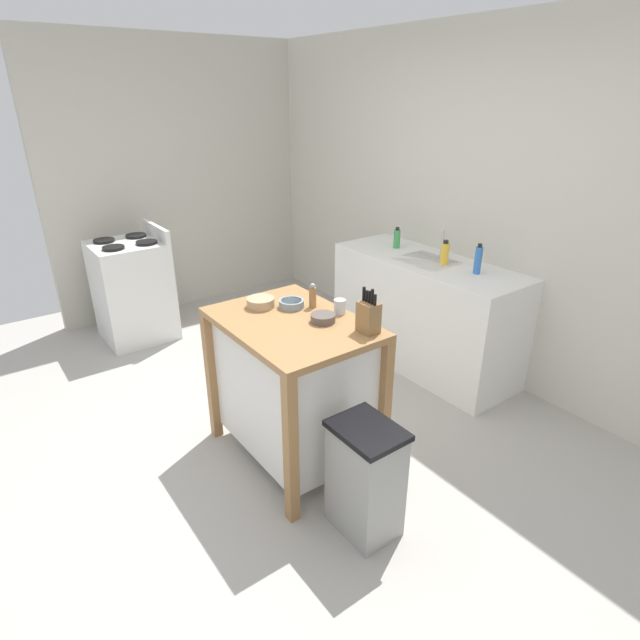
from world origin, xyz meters
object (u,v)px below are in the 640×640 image
at_px(kitchen_island, 293,382).
at_px(bottle_hand_soap, 478,260).
at_px(pepper_grinder, 313,296).
at_px(knife_block, 369,316).
at_px(trash_bin, 365,479).
at_px(bottle_spray_cleaner, 397,238).
at_px(bowl_stoneware_deep, 323,318).
at_px(bowl_ceramic_small, 261,302).
at_px(sink_faucet, 442,243).
at_px(drinking_cup, 340,307).
at_px(bottle_dish_soap, 445,253).
at_px(stove, 133,290).
at_px(bowl_ceramic_wide, 291,303).

relative_size(kitchen_island, bottle_hand_soap, 4.42).
bearing_deg(pepper_grinder, knife_block, 4.68).
height_order(knife_block, trash_bin, knife_block).
xyz_separation_m(trash_bin, bottle_spray_cleaner, (-1.50, 1.62, 0.66)).
bearing_deg(bowl_stoneware_deep, bottle_hand_soap, 92.27).
xyz_separation_m(kitchen_island, knife_block, (0.37, 0.25, 0.50)).
distance_m(bowl_ceramic_small, sink_faucet, 1.71).
bearing_deg(drinking_cup, pepper_grinder, -157.77).
height_order(knife_block, drinking_cup, knife_block).
relative_size(knife_block, bottle_spray_cleaner, 1.44).
distance_m(drinking_cup, bottle_dish_soap, 1.29).
bearing_deg(bowl_ceramic_small, trash_bin, -0.73).
relative_size(drinking_cup, pepper_grinder, 0.57).
bearing_deg(knife_block, bottle_dish_soap, 114.73).
distance_m(trash_bin, bottle_spray_cleaner, 2.30).
xyz_separation_m(knife_block, trash_bin, (0.36, -0.30, -0.69)).
bearing_deg(kitchen_island, sink_faucet, 102.40).
bearing_deg(sink_faucet, drinking_cup, -72.08).
xyz_separation_m(bottle_spray_cleaner, stove, (-1.51, -1.80, -0.52)).
distance_m(kitchen_island, pepper_grinder, 0.53).
xyz_separation_m(bowl_stoneware_deep, trash_bin, (0.61, -0.19, -0.63)).
xyz_separation_m(bowl_stoneware_deep, pepper_grinder, (-0.21, 0.08, 0.05)).
bearing_deg(bottle_spray_cleaner, bowl_stoneware_deep, -58.26).
relative_size(trash_bin, bottle_hand_soap, 2.85).
xyz_separation_m(kitchen_island, bottle_dish_soap, (-0.23, 1.54, 0.47)).
bearing_deg(sink_faucet, bottle_hand_soap, -13.47).
bearing_deg(trash_bin, sink_faucet, 122.50).
bearing_deg(pepper_grinder, drinking_cup, 22.23).
bearing_deg(bowl_ceramic_wide, knife_block, 15.17).
relative_size(kitchen_island, bowl_stoneware_deep, 6.95).
distance_m(bowl_ceramic_small, bowl_ceramic_wide, 0.19).
distance_m(knife_block, bowl_stoneware_deep, 0.28).
xyz_separation_m(pepper_grinder, trash_bin, (0.82, -0.26, -0.67)).
height_order(knife_block, pepper_grinder, knife_block).
distance_m(bowl_stoneware_deep, pepper_grinder, 0.23).
relative_size(bowl_stoneware_deep, pepper_grinder, 0.93).
relative_size(knife_block, bottle_dish_soap, 1.34).
height_order(bowl_ceramic_wide, drinking_cup, drinking_cup).
bearing_deg(trash_bin, drinking_cup, 152.64).
bearing_deg(bowl_ceramic_small, knife_block, 24.06).
height_order(bowl_ceramic_wide, trash_bin, bowl_ceramic_wide).
bearing_deg(bowl_ceramic_wide, bottle_dish_soap, 92.52).
xyz_separation_m(sink_faucet, stove, (-1.91, -1.90, -0.55)).
distance_m(drinking_cup, pepper_grinder, 0.19).
xyz_separation_m(bowl_stoneware_deep, bowl_ceramic_small, (-0.40, -0.17, 0.01)).
bearing_deg(trash_bin, kitchen_island, 175.95).
bearing_deg(knife_block, bowl_stoneware_deep, -154.99).
height_order(bottle_spray_cleaner, bottle_hand_soap, bottle_hand_soap).
distance_m(kitchen_island, bottle_hand_soap, 1.64).
height_order(kitchen_island, trash_bin, kitchen_island).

